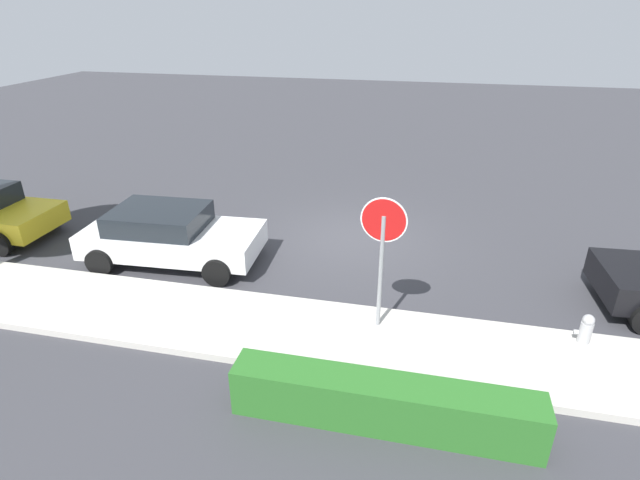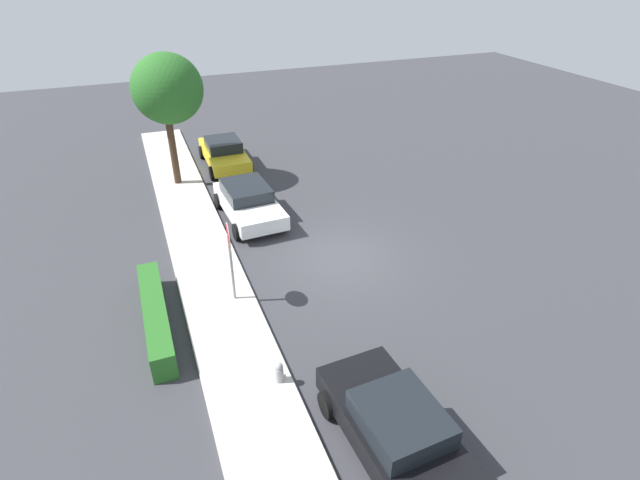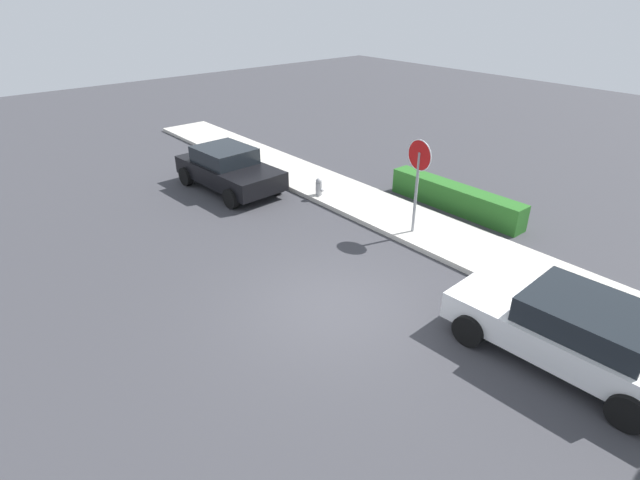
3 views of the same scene
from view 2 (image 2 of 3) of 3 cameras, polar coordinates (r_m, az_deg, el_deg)
ground_plane at (r=17.59m, az=2.38°, el=-1.96°), size 60.00×60.00×0.00m
sidewalk_curb at (r=16.56m, az=-12.18°, el=-4.77°), size 32.00×2.15×0.14m
stop_sign at (r=14.65m, az=-10.28°, el=-1.05°), size 0.83×0.10×2.73m
parked_car_white at (r=20.03m, az=-8.17°, el=4.37°), size 4.25×2.26×1.34m
parked_car_black at (r=11.37m, az=8.53°, el=-20.29°), size 4.11×2.22×1.41m
parked_car_yellow at (r=25.26m, az=-10.91°, el=9.78°), size 4.25×2.01×1.35m
street_tree_near_corner at (r=22.67m, az=-17.04°, el=16.13°), size 2.97×2.97×5.76m
fire_hydrant at (r=12.79m, az=-4.70°, el=-14.99°), size 0.30×0.22×0.72m
front_yard_hedge at (r=15.08m, az=-18.26°, el=-8.23°), size 4.54×0.63×0.79m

